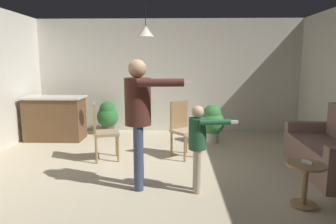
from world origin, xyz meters
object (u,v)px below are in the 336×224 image
at_px(kitchen_counter, 55,118).
at_px(side_table_by_couch, 305,180).
at_px(person_adult, 139,110).
at_px(potted_plant_corner, 212,122).
at_px(dining_chair_near_wall, 183,127).
at_px(spare_remote_on_table, 307,162).
at_px(couch_floral, 334,152).
at_px(potted_plant_by_wall, 108,116).
at_px(dining_chair_by_counter, 102,129).
at_px(person_child, 198,139).

distance_m(kitchen_counter, side_table_by_couch, 5.15).
bearing_deg(person_adult, potted_plant_corner, 148.48).
bearing_deg(dining_chair_near_wall, spare_remote_on_table, 86.49).
height_order(potted_plant_corner, spare_remote_on_table, potted_plant_corner).
xyz_separation_m(kitchen_counter, potted_plant_corner, (3.39, -0.14, -0.04)).
relative_size(couch_floral, potted_plant_by_wall, 2.39).
height_order(potted_plant_corner, potted_plant_by_wall, potted_plant_corner).
bearing_deg(dining_chair_by_counter, person_child, 35.50).
relative_size(kitchen_counter, person_adult, 0.73).
relative_size(person_child, dining_chair_by_counter, 1.14).
height_order(person_child, spare_remote_on_table, person_child).
xyz_separation_m(side_table_by_couch, dining_chair_near_wall, (-1.39, 1.91, 0.22)).
xyz_separation_m(person_adult, spare_remote_on_table, (2.01, -0.49, -0.53)).
bearing_deg(couch_floral, dining_chair_near_wall, 74.03).
bearing_deg(dining_chair_near_wall, potted_plant_corner, -161.83).
height_order(kitchen_counter, side_table_by_couch, kitchen_counter).
bearing_deg(side_table_by_couch, person_adult, 166.11).
bearing_deg(dining_chair_by_counter, kitchen_counter, -150.59).
distance_m(side_table_by_couch, person_child, 1.34).
bearing_deg(dining_chair_by_counter, spare_remote_on_table, 44.31).
height_order(kitchen_counter, dining_chair_by_counter, dining_chair_by_counter).
distance_m(person_adult, person_child, 0.86).
bearing_deg(dining_chair_by_counter, potted_plant_corner, 106.64).
bearing_deg(potted_plant_by_wall, dining_chair_by_counter, -80.12).
height_order(person_child, potted_plant_by_wall, person_child).
distance_m(kitchen_counter, dining_chair_by_counter, 1.95).
xyz_separation_m(kitchen_counter, side_table_by_couch, (4.15, -3.05, -0.15)).
xyz_separation_m(side_table_by_couch, potted_plant_by_wall, (-3.13, 3.65, 0.10)).
bearing_deg(side_table_by_couch, kitchen_counter, 143.68).
bearing_deg(kitchen_counter, potted_plant_corner, -2.34).
bearing_deg(dining_chair_near_wall, person_adult, 26.84).
bearing_deg(person_child, dining_chair_by_counter, -135.81).
bearing_deg(person_adult, side_table_by_couch, 71.67).
bearing_deg(kitchen_counter, dining_chair_by_counter, -45.55).
height_order(person_child, potted_plant_corner, person_child).
relative_size(couch_floral, person_child, 1.61).
bearing_deg(person_child, dining_chair_near_wall, 179.65).
distance_m(dining_chair_near_wall, spare_remote_on_table, 2.36).
distance_m(dining_chair_by_counter, potted_plant_by_wall, 2.03).
distance_m(couch_floral, side_table_by_couch, 1.46).
distance_m(dining_chair_by_counter, potted_plant_corner, 2.38).
relative_size(dining_chair_near_wall, potted_plant_by_wall, 1.30).
bearing_deg(person_adult, dining_chair_by_counter, -150.34).
bearing_deg(person_child, spare_remote_on_table, 66.84).
distance_m(kitchen_counter, person_child, 3.97).
distance_m(kitchen_counter, potted_plant_by_wall, 1.18).
distance_m(couch_floral, dining_chair_by_counter, 3.73).
height_order(person_adult, potted_plant_by_wall, person_adult).
height_order(dining_chair_near_wall, potted_plant_corner, dining_chair_near_wall).
relative_size(kitchen_counter, dining_chair_by_counter, 1.26).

